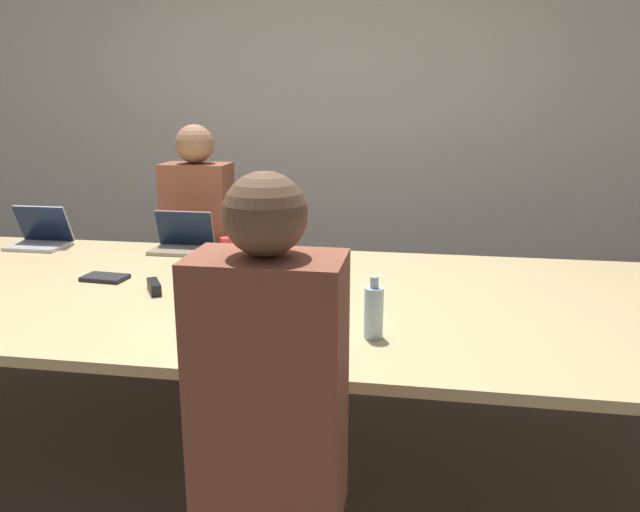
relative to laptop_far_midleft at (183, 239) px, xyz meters
The scene contains 13 objects.
ground_plane 1.15m from the laptop_far_midleft, 54.12° to the right, with size 24.00×24.00×0.00m, color brown.
curtain_wall 1.68m from the laptop_far_midleft, 72.15° to the left, with size 12.00×0.06×2.80m.
conference_table 0.83m from the laptop_far_midleft, 54.12° to the right, with size 4.18×1.64×0.74m.
laptop_far_midleft is the anchor object (origin of this frame).
person_far_midleft 0.36m from the laptop_far_midleft, 95.68° to the left, with size 0.40×0.24×1.42m.
cup_far_midleft 0.26m from the laptop_far_midleft, ahead, with size 0.07×0.07×0.09m.
laptop_far_left 0.84m from the laptop_far_midleft, behind, with size 0.31×0.24×0.23m.
laptop_near_midright 1.57m from the laptop_far_midleft, 55.71° to the right, with size 0.33×0.27×0.28m.
person_near_midright 1.97m from the laptop_far_midleft, 61.86° to the right, with size 0.40×0.24×1.40m.
cup_near_midright 1.35m from the laptop_far_midleft, 62.25° to the right, with size 0.08×0.08×0.08m.
bottle_near_midright 1.61m from the laptop_far_midleft, 43.96° to the right, with size 0.07×0.07×0.23m.
stapler 0.76m from the laptop_far_midleft, 77.96° to the right, with size 0.12×0.15×0.05m.
notebook 0.62m from the laptop_far_midleft, 104.20° to the right, with size 0.21×0.14×0.02m.
Camera 1 is at (0.83, -2.54, 1.58)m, focal length 35.00 mm.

